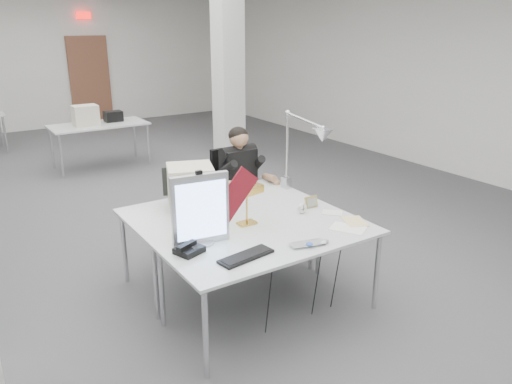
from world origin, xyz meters
The scene contains 21 objects.
room_shell centered at (0.04, 0.13, 1.69)m, with size 10.04×14.04×3.24m.
desk_main centered at (0.00, -2.50, 0.74)m, with size 1.80×0.90×0.03m, color silver.
desk_second centered at (0.00, -1.60, 0.74)m, with size 1.80×0.90×0.03m, color silver.
bg_desk_a centered at (0.20, 3.00, 0.74)m, with size 1.60×0.80×0.03m, color silver.
office_chair centered at (0.60, -0.93, 0.47)m, with size 0.47×0.47×0.95m, color black, non-canonical shape.
seated_person centered at (0.60, -0.98, 0.90)m, with size 0.51×0.64×0.96m, color black, non-canonical shape.
monitor centered at (-0.55, -2.29, 1.04)m, with size 0.46×0.05×0.57m, color #AFAFB4.
pennant centered at (-0.27, -2.32, 1.10)m, with size 0.48×0.01×0.20m, color maroon.
keyboard centered at (-0.39, -2.70, 0.77)m, with size 0.45×0.15×0.02m, color black.
laptop centered at (0.12, -2.82, 0.77)m, with size 0.28×0.18×0.02m, color silver.
mouse centered at (0.27, -2.83, 0.77)m, with size 0.08×0.05×0.03m, color #A2A2A6.
bankers_lamp centered at (-0.03, -2.15, 0.93)m, with size 0.32×0.13×0.36m, color #B67839, non-canonical shape.
desk_phone centered at (-0.71, -2.39, 0.78)m, with size 0.19×0.17×0.05m, color black.
picture_frame_left centered at (-0.67, -2.14, 0.81)m, with size 0.13×0.01×0.10m, color tan.
picture_frame_right centered at (0.70, -2.14, 0.81)m, with size 0.14×0.01×0.11m, color #AC924A.
desk_clock centered at (0.53, -2.21, 0.81)m, with size 0.09×0.09×0.03m, color silver.
paper_stack_a centered at (0.64, -2.71, 0.76)m, with size 0.20×0.29×0.01m, color white.
paper_stack_b centered at (0.79, -2.63, 0.76)m, with size 0.18×0.25×0.01m, color #DDC684.
paper_stack_c centered at (0.77, -2.36, 0.76)m, with size 0.18×0.13×0.01m, color silver.
beige_monitor centered at (-0.24, -1.48, 0.95)m, with size 0.42×0.40×0.40m, color beige.
architect_lamp centered at (0.85, -1.78, 1.23)m, with size 0.25×0.74×0.95m, color silver, non-canonical shape.
Camera 1 is at (-2.17, -5.56, 2.44)m, focal length 35.00 mm.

